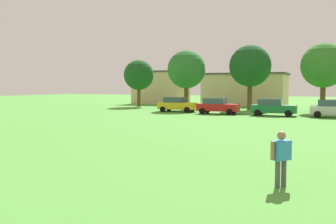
{
  "coord_description": "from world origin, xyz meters",
  "views": [
    {
      "loc": [
        6.48,
        0.34,
        3.0
      ],
      "look_at": [
        2.67,
        9.22,
        2.32
      ],
      "focal_mm": 40.27,
      "sensor_mm": 36.0,
      "label": 1
    }
  ],
  "objects_px": {
    "adult_bystander": "(281,154)",
    "parked_car_red_1": "(217,106)",
    "parked_car_yellow_0": "(177,104)",
    "parked_car_silver_3": "(334,109)",
    "tree_center": "(250,66)",
    "tree_far_left": "(139,75)",
    "tree_right": "(324,66)",
    "parked_car_green_2": "(273,107)",
    "tree_left": "(186,70)"
  },
  "relations": [
    {
      "from": "parked_car_red_1",
      "to": "tree_far_left",
      "type": "height_order",
      "value": "tree_far_left"
    },
    {
      "from": "parked_car_red_1",
      "to": "tree_left",
      "type": "distance_m",
      "value": 8.82
    },
    {
      "from": "parked_car_green_2",
      "to": "tree_far_left",
      "type": "bearing_deg",
      "value": 154.88
    },
    {
      "from": "parked_car_green_2",
      "to": "parked_car_silver_3",
      "type": "height_order",
      "value": "same"
    },
    {
      "from": "adult_bystander",
      "to": "parked_car_silver_3",
      "type": "height_order",
      "value": "parked_car_silver_3"
    },
    {
      "from": "adult_bystander",
      "to": "tree_right",
      "type": "distance_m",
      "value": 34.17
    },
    {
      "from": "parked_car_red_1",
      "to": "tree_right",
      "type": "relative_size",
      "value": 0.56
    },
    {
      "from": "adult_bystander",
      "to": "parked_car_red_1",
      "type": "bearing_deg",
      "value": 58.45
    },
    {
      "from": "adult_bystander",
      "to": "parked_car_red_1",
      "type": "xyz_separation_m",
      "value": [
        -9.61,
        27.13,
        -0.13
      ]
    },
    {
      "from": "parked_car_yellow_0",
      "to": "tree_left",
      "type": "xyz_separation_m",
      "value": [
        -0.49,
        4.33,
        4.11
      ]
    },
    {
      "from": "parked_car_yellow_0",
      "to": "parked_car_green_2",
      "type": "relative_size",
      "value": 1.0
    },
    {
      "from": "parked_car_silver_3",
      "to": "tree_right",
      "type": "bearing_deg",
      "value": 98.9
    },
    {
      "from": "parked_car_yellow_0",
      "to": "parked_car_green_2",
      "type": "distance_m",
      "value": 10.89
    },
    {
      "from": "adult_bystander",
      "to": "tree_left",
      "type": "bearing_deg",
      "value": 63.88
    },
    {
      "from": "parked_car_silver_3",
      "to": "tree_left",
      "type": "xyz_separation_m",
      "value": [
        -16.82,
        5.66,
        4.11
      ]
    },
    {
      "from": "adult_bystander",
      "to": "parked_car_green_2",
      "type": "relative_size",
      "value": 0.39
    },
    {
      "from": "tree_left",
      "to": "parked_car_green_2",
      "type": "bearing_deg",
      "value": -26.54
    },
    {
      "from": "parked_car_green_2",
      "to": "tree_right",
      "type": "bearing_deg",
      "value": 57.39
    },
    {
      "from": "parked_car_green_2",
      "to": "parked_car_silver_3",
      "type": "xyz_separation_m",
      "value": [
        5.52,
        -0.02,
        0.0
      ]
    },
    {
      "from": "adult_bystander",
      "to": "parked_car_silver_3",
      "type": "relative_size",
      "value": 0.39
    },
    {
      "from": "parked_car_red_1",
      "to": "parked_car_green_2",
      "type": "relative_size",
      "value": 1.0
    },
    {
      "from": "tree_right",
      "to": "adult_bystander",
      "type": "bearing_deg",
      "value": -90.96
    },
    {
      "from": "tree_far_left",
      "to": "tree_left",
      "type": "distance_m",
      "value": 9.35
    },
    {
      "from": "adult_bystander",
      "to": "parked_car_silver_3",
      "type": "distance_m",
      "value": 27.01
    },
    {
      "from": "parked_car_red_1",
      "to": "parked_car_silver_3",
      "type": "height_order",
      "value": "same"
    },
    {
      "from": "tree_right",
      "to": "tree_left",
      "type": "bearing_deg",
      "value": -175.3
    },
    {
      "from": "parked_car_red_1",
      "to": "parked_car_green_2",
      "type": "bearing_deg",
      "value": -1.56
    },
    {
      "from": "adult_bystander",
      "to": "tree_far_left",
      "type": "xyz_separation_m",
      "value": [
        -23.74,
        36.3,
        3.48
      ]
    },
    {
      "from": "parked_car_red_1",
      "to": "parked_car_silver_3",
      "type": "distance_m",
      "value": 11.27
    },
    {
      "from": "parked_car_red_1",
      "to": "parked_car_green_2",
      "type": "distance_m",
      "value": 5.74
    },
    {
      "from": "adult_bystander",
      "to": "tree_center",
      "type": "height_order",
      "value": "tree_center"
    },
    {
      "from": "parked_car_silver_3",
      "to": "tree_left",
      "type": "height_order",
      "value": "tree_left"
    },
    {
      "from": "adult_bystander",
      "to": "parked_car_red_1",
      "type": "relative_size",
      "value": 0.39
    },
    {
      "from": "parked_car_yellow_0",
      "to": "adult_bystander",
      "type": "bearing_deg",
      "value": -62.58
    },
    {
      "from": "parked_car_red_1",
      "to": "tree_right",
      "type": "bearing_deg",
      "value": 33.66
    },
    {
      "from": "tree_far_left",
      "to": "tree_center",
      "type": "relative_size",
      "value": 0.83
    },
    {
      "from": "parked_car_yellow_0",
      "to": "parked_car_green_2",
      "type": "xyz_separation_m",
      "value": [
        10.81,
        -1.31,
        0.0
      ]
    },
    {
      "from": "parked_car_green_2",
      "to": "adult_bystander",
      "type": "bearing_deg",
      "value": -81.85
    },
    {
      "from": "tree_left",
      "to": "tree_center",
      "type": "xyz_separation_m",
      "value": [
        7.36,
        2.69,
        0.42
      ]
    },
    {
      "from": "tree_center",
      "to": "tree_right",
      "type": "relative_size",
      "value": 1.04
    },
    {
      "from": "parked_car_red_1",
      "to": "parked_car_yellow_0",
      "type": "bearing_deg",
      "value": 167.15
    },
    {
      "from": "parked_car_green_2",
      "to": "parked_car_silver_3",
      "type": "relative_size",
      "value": 1.0
    },
    {
      "from": "adult_bystander",
      "to": "tree_center",
      "type": "distance_m",
      "value": 36.43
    },
    {
      "from": "parked_car_red_1",
      "to": "tree_far_left",
      "type": "bearing_deg",
      "value": 147.04
    },
    {
      "from": "parked_car_green_2",
      "to": "parked_car_yellow_0",
      "type": "bearing_deg",
      "value": 173.08
    },
    {
      "from": "adult_bystander",
      "to": "parked_car_red_1",
      "type": "height_order",
      "value": "parked_car_red_1"
    },
    {
      "from": "tree_center",
      "to": "adult_bystander",
      "type": "bearing_deg",
      "value": -77.54
    },
    {
      "from": "adult_bystander",
      "to": "tree_far_left",
      "type": "distance_m",
      "value": 43.51
    },
    {
      "from": "adult_bystander",
      "to": "parked_car_yellow_0",
      "type": "bearing_deg",
      "value": 66.37
    },
    {
      "from": "parked_car_yellow_0",
      "to": "parked_car_silver_3",
      "type": "xyz_separation_m",
      "value": [
        16.33,
        -1.33,
        0.0
      ]
    }
  ]
}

